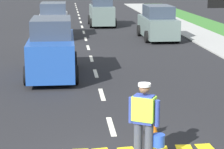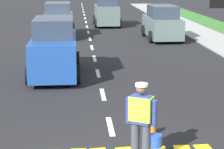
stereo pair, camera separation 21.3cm
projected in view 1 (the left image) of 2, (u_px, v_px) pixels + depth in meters
The scene contains 8 objects.
ground_plane at pixel (84, 32), 28.83m from camera, with size 96.00×96.00×0.00m, color black.
lane_center_line at pixel (81, 24), 32.90m from camera, with size 0.14×46.40×0.01m.
road_worker at pixel (145, 118), 8.92m from camera, with size 0.74×0.47×1.67m.
traffic_cone_far at pixel (152, 124), 10.51m from camera, with size 0.36×0.36×0.57m.
car_oncoming_second at pixel (54, 21), 26.38m from camera, with size 1.96×4.25×2.07m.
car_outgoing_far at pixel (102, 12), 31.78m from camera, with size 1.89×3.83×2.18m.
car_oncoming_lead at pixel (52, 49), 16.37m from camera, with size 1.90×4.37×2.19m.
car_parked_far at pixel (158, 24), 25.45m from camera, with size 1.95×4.29×1.98m.
Camera 1 is at (-1.06, -7.76, 3.86)m, focal length 69.52 mm.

